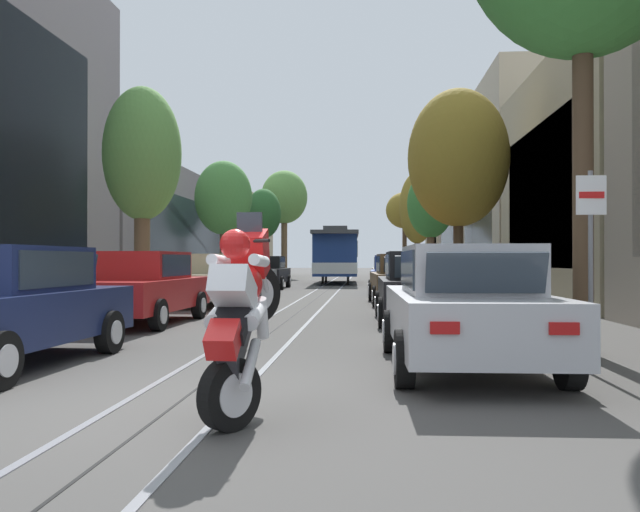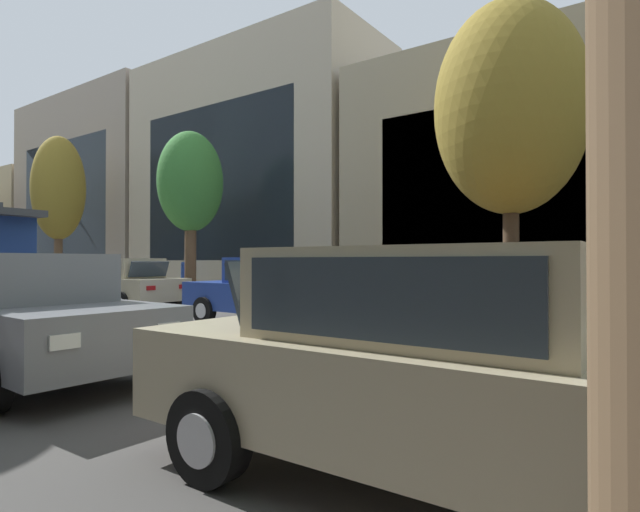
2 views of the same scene
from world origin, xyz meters
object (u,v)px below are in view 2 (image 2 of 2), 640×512
(parked_car_beige_mid_left, at_px, (443,365))
(parked_car_blue_fourth_right, at_px, (272,291))
(street_tree_kerb_right_mid, at_px, (191,184))
(street_tree_kerb_right_fourth, at_px, (59,189))
(parked_car_grey_fourth_left, at_px, (28,315))
(pedestrian_on_left_pavement, at_px, (187,275))
(parked_car_brown_mid_right, at_px, (520,301))
(parked_car_beige_fifth_right, at_px, (123,284))
(street_tree_kerb_right_second, at_px, (510,109))

(parked_car_beige_mid_left, distance_m, parked_car_blue_fourth_right, 8.74)
(street_tree_kerb_right_mid, bearing_deg, parked_car_blue_fourth_right, -110.75)
(parked_car_beige_mid_left, height_order, street_tree_kerb_right_fourth, street_tree_kerb_right_fourth)
(street_tree_kerb_right_mid, distance_m, street_tree_kerb_right_fourth, 8.63)
(parked_car_grey_fourth_left, height_order, street_tree_kerb_right_mid, street_tree_kerb_right_mid)
(parked_car_grey_fourth_left, bearing_deg, street_tree_kerb_right_fourth, 61.97)
(pedestrian_on_left_pavement, bearing_deg, parked_car_brown_mid_right, -105.70)
(parked_car_beige_mid_left, xyz_separation_m, street_tree_kerb_right_fourth, (7.83, 20.46, 3.79))
(parked_car_blue_fourth_right, bearing_deg, parked_car_beige_mid_left, -131.52)
(parked_car_grey_fourth_left, relative_size, street_tree_kerb_right_mid, 0.76)
(parked_car_beige_fifth_right, bearing_deg, parked_car_brown_mid_right, -90.45)
(street_tree_kerb_right_second, xyz_separation_m, street_tree_kerb_right_mid, (0.13, 10.26, -0.64))
(street_tree_kerb_right_second, height_order, street_tree_kerb_right_mid, street_tree_kerb_right_second)
(parked_car_brown_mid_right, height_order, street_tree_kerb_right_second, street_tree_kerb_right_second)
(parked_car_grey_fourth_left, relative_size, parked_car_beige_fifth_right, 1.01)
(street_tree_kerb_right_mid, bearing_deg, pedestrian_on_left_pavement, 52.68)
(parked_car_blue_fourth_right, relative_size, street_tree_kerb_right_mid, 0.76)
(parked_car_beige_fifth_right, bearing_deg, parked_car_blue_fourth_right, -91.07)
(parked_car_beige_mid_left, bearing_deg, street_tree_kerb_right_mid, 56.63)
(parked_car_blue_fourth_right, height_order, parked_car_beige_fifth_right, same)
(street_tree_kerb_right_second, distance_m, street_tree_kerb_right_fourth, 18.87)
(parked_car_brown_mid_right, xyz_separation_m, parked_car_beige_fifth_right, (0.09, 11.77, 0.00))
(parked_car_grey_fourth_left, bearing_deg, parked_car_beige_mid_left, -88.71)
(parked_car_blue_fourth_right, relative_size, parked_car_beige_fifth_right, 1.00)
(parked_car_grey_fourth_left, bearing_deg, street_tree_kerb_right_second, -26.72)
(street_tree_kerb_right_mid, distance_m, pedestrian_on_left_pavement, 4.17)
(parked_car_blue_fourth_right, bearing_deg, street_tree_kerb_right_mid, 69.25)
(parked_car_brown_mid_right, bearing_deg, street_tree_kerb_right_second, 18.78)
(parked_car_grey_fourth_left, xyz_separation_m, parked_car_brown_mid_right, (5.94, -4.55, 0.00))
(parked_car_beige_mid_left, bearing_deg, parked_car_blue_fourth_right, 48.48)
(parked_car_beige_fifth_right, distance_m, street_tree_kerb_right_fourth, 8.82)
(street_tree_kerb_right_second, bearing_deg, street_tree_kerb_right_fourth, 89.51)
(street_tree_kerb_right_mid, height_order, street_tree_kerb_right_fourth, street_tree_kerb_right_fourth)
(parked_car_blue_fourth_right, xyz_separation_m, street_tree_kerb_right_second, (1.88, -4.95, 3.89))
(parked_car_beige_fifth_right, relative_size, street_tree_kerb_right_fourth, 0.64)
(parked_car_grey_fourth_left, bearing_deg, parked_car_blue_fourth_right, 9.88)
(street_tree_kerb_right_mid, xyz_separation_m, street_tree_kerb_right_fourth, (0.03, 8.61, 0.54))
(parked_car_blue_fourth_right, height_order, street_tree_kerb_right_fourth, street_tree_kerb_right_fourth)
(parked_car_beige_mid_left, height_order, parked_car_brown_mid_right, same)
(parked_car_brown_mid_right, bearing_deg, pedestrian_on_left_pavement, 74.30)
(parked_car_blue_fourth_right, relative_size, pedestrian_on_left_pavement, 2.60)
(parked_car_beige_fifth_right, xyz_separation_m, street_tree_kerb_right_fourth, (1.92, 7.72, 3.79))
(street_tree_kerb_right_second, distance_m, street_tree_kerb_right_mid, 10.28)
(parked_car_beige_mid_left, distance_m, parked_car_brown_mid_right, 5.89)
(parked_car_beige_mid_left, height_order, parked_car_grey_fourth_left, same)
(street_tree_kerb_right_second, bearing_deg, parked_car_beige_fifth_right, 98.99)
(parked_car_beige_mid_left, bearing_deg, pedestrian_on_left_pavement, 55.98)
(street_tree_kerb_right_mid, bearing_deg, parked_car_beige_mid_left, -123.37)
(parked_car_beige_fifth_right, height_order, street_tree_kerb_right_mid, street_tree_kerb_right_mid)
(parked_car_beige_mid_left, xyz_separation_m, street_tree_kerb_right_mid, (7.80, 11.85, 3.25))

